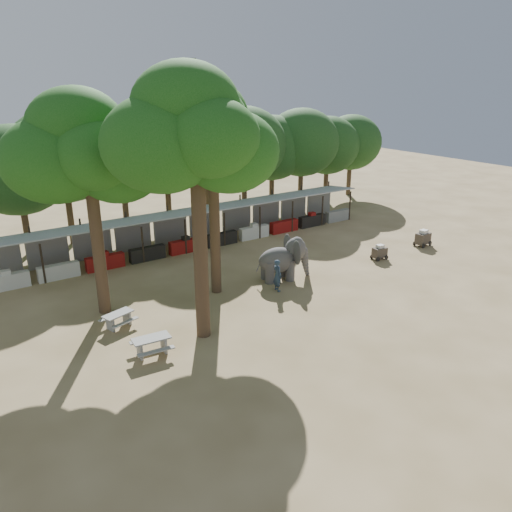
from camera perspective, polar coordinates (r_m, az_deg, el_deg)
ground at (r=25.34m, az=8.33°, el=-7.01°), size 100.00×100.00×0.00m
vendor_stalls at (r=35.54m, az=-6.72°, el=3.07°), size 28.00×2.99×2.80m
yard_tree_left at (r=24.69m, az=-19.19°, el=11.43°), size 7.10×6.90×11.02m
yard_tree_center at (r=20.99m, az=-7.49°, el=13.80°), size 7.10×6.90×12.04m
yard_tree_back at (r=25.98m, az=-5.53°, el=13.53°), size 7.10×6.90×11.36m
backdrop_trees at (r=39.15m, az=-10.58°, el=10.93°), size 46.46×5.95×8.33m
elephant at (r=29.35m, az=3.22°, el=-0.31°), size 3.39×2.49×2.52m
handler at (r=27.82m, az=2.47°, el=-2.21°), size 0.51×0.71×1.84m
picnic_table_near at (r=22.25m, az=-11.84°, el=-9.76°), size 1.73×1.58×0.80m
picnic_table_far at (r=24.93m, az=-15.45°, el=-6.84°), size 1.75×1.65×0.72m
cart_front at (r=33.74m, az=13.94°, el=0.44°), size 1.06×0.75×0.99m
cart_back at (r=37.29m, az=18.55°, el=1.98°), size 1.26×0.90×1.16m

